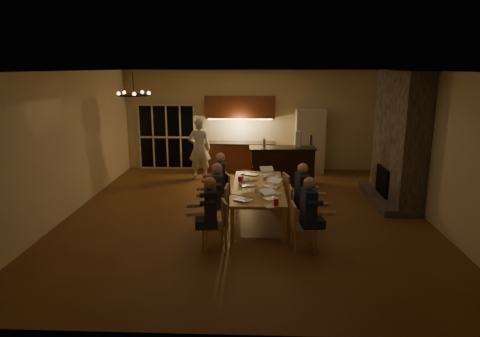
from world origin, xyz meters
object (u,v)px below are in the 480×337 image
plate_far (275,177)px  bar_blender (298,139)px  laptop_f (268,170)px  laptop_e (251,170)px  standing_person (200,148)px  redcup_near (276,202)px  can_silver (262,192)px  person_left_mid (218,195)px  laptop_b (272,193)px  laptop_d (272,182)px  redcup_far (262,169)px  person_right_near (308,214)px  person_right_mid (302,196)px  chair_left_mid (217,206)px  chair_right_mid (300,207)px  bar_bottle (264,143)px  chair_right_far (294,192)px  chair_left_far (219,193)px  can_cola (252,169)px  person_left_near (210,214)px  mug_mid (265,178)px  laptop_a (243,195)px  refrigerator (310,141)px  mug_back (242,176)px  bar_island (282,166)px  chair_left_near (214,225)px  dining_table (258,203)px  chandelier (134,95)px  laptop_c (247,181)px  redcup_mid (240,179)px  chair_right_near (304,227)px  person_left_far (221,182)px  plate_near (275,193)px

plate_far → bar_blender: 2.37m
laptop_f → laptop_e: bearing=173.5°
standing_person → redcup_near: 5.28m
can_silver → person_left_mid: bearing=170.5°
laptop_b → laptop_f: 1.95m
laptop_e → redcup_near: 2.38m
laptop_d → redcup_far: bearing=130.7°
person_right_near → person_right_mid: 1.13m
standing_person → laptop_d: standing_person is taller
chair_left_mid → redcup_far: size_ratio=7.42×
chair_right_mid → person_right_near: person_right_near is taller
chair_right_mid → bar_bottle: bearing=8.8°
chair_right_far → bar_blender: bearing=-21.1°
chair_left_far → can_cola: chair_left_far is taller
chair_left_far → laptop_f: bearing=95.7°
person_left_near → mug_mid: 2.40m
person_left_near → can_cola: person_left_near is taller
laptop_a → person_left_near: bearing=79.2°
mug_mid → person_right_near: bearing=-70.3°
person_left_mid → can_cola: size_ratio=11.50×
refrigerator → chair_right_mid: size_ratio=2.25×
laptop_e → redcup_far: size_ratio=2.67×
chair_right_far → mug_back: chair_right_far is taller
bar_island → chair_left_far: bar_island is taller
plate_far → chair_left_near: bearing=-116.9°
chair_left_mid → dining_table: bearing=121.1°
chandelier → plate_far: chandelier is taller
chair_left_near → redcup_far: 3.15m
can_silver → plate_far: 1.50m
laptop_b → laptop_c: bearing=78.7°
chair_right_mid → laptop_b: 0.84m
laptop_f → standing_person: bearing=118.2°
chair_left_near → laptop_c: (0.57, 1.64, 0.42)m
chair_right_far → redcup_mid: chair_right_far is taller
redcup_mid → redcup_far: bearing=62.5°
refrigerator → laptop_d: size_ratio=6.25×
person_left_mid → can_cola: (0.70, 1.86, 0.12)m
chair_left_mid → bar_blender: (1.99, 3.44, 0.86)m
chair_right_far → person_left_near: size_ratio=0.64×
chair_left_far → mug_back: (0.54, 0.21, 0.36)m
redcup_mid → person_right_mid: bearing=-33.5°
chair_right_near → redcup_near: chair_right_near is taller
bar_island → chandelier: chandelier is taller
bar_island → person_left_far: 2.83m
mug_mid → bar_blender: size_ratio=0.22×
can_silver → bar_blender: (1.06, 3.65, 0.50)m
dining_table → plate_near: size_ratio=10.98×
chair_right_far → laptop_e: bearing=53.1°
person_left_far → plate_far: (1.27, 0.23, 0.07)m
bar_bottle → chair_right_near: bearing=-81.7°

